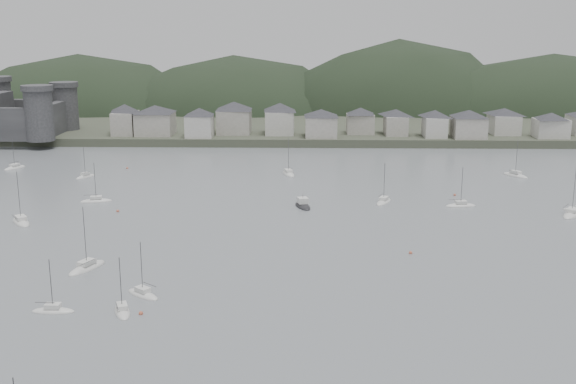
{
  "coord_description": "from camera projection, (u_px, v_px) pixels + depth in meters",
  "views": [
    {
      "loc": [
        3.75,
        -80.68,
        43.12
      ],
      "look_at": [
        0.0,
        75.0,
        6.0
      ],
      "focal_mm": 43.2,
      "sensor_mm": 36.0,
      "label": 1
    }
  ],
  "objects": [
    {
      "name": "ground",
      "position": [
        274.0,
        373.0,
        88.55
      ],
      "size": [
        900.0,
        900.0,
        0.0
      ],
      "primitive_type": "plane",
      "color": "slate",
      "rests_on": "ground"
    },
    {
      "name": "far_shore_land",
      "position": [
        298.0,
        106.0,
        375.07
      ],
      "size": [
        900.0,
        250.0,
        3.0
      ],
      "primitive_type": "cube",
      "color": "#383D2D",
      "rests_on": "ground"
    },
    {
      "name": "forested_ridge",
      "position": [
        307.0,
        137.0,
        353.03
      ],
      "size": [
        851.55,
        103.94,
        102.57
      ],
      "color": "black",
      "rests_on": "ground"
    },
    {
      "name": "waterfront_town",
      "position": [
        427.0,
        120.0,
        263.65
      ],
      "size": [
        451.48,
        28.46,
        12.92
      ],
      "color": "gray",
      "rests_on": "far_shore_land"
    },
    {
      "name": "moored_fleet",
      "position": [
        204.0,
        234.0,
        147.92
      ],
      "size": [
        268.13,
        169.21,
        13.41
      ],
      "color": "silver",
      "rests_on": "ground"
    },
    {
      "name": "motor_launch_far",
      "position": [
        303.0,
        206.0,
        170.62
      ],
      "size": [
        5.28,
        8.89,
        3.99
      ],
      "rotation": [
        0.0,
        0.0,
        3.43
      ],
      "color": "black",
      "rests_on": "ground"
    },
    {
      "name": "mooring_buoys",
      "position": [
        286.0,
        240.0,
        143.32
      ],
      "size": [
        186.75,
        128.37,
        0.7
      ],
      "color": "#BB5A3E",
      "rests_on": "ground"
    }
  ]
}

